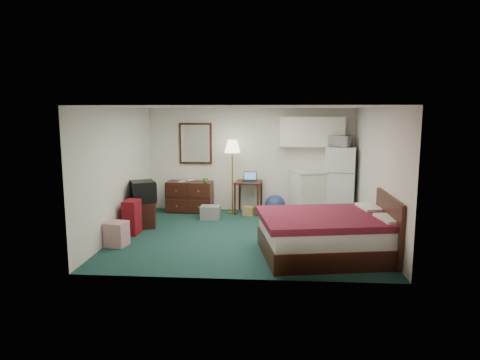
# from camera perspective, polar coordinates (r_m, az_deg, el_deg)

# --- Properties ---
(floor) EXTENTS (5.00, 4.50, 0.01)m
(floor) POSITION_cam_1_polar(r_m,az_deg,el_deg) (8.51, 0.65, -7.38)
(floor) COLOR #163B37
(floor) RESTS_ON ground
(ceiling) EXTENTS (5.00, 4.50, 0.01)m
(ceiling) POSITION_cam_1_polar(r_m,az_deg,el_deg) (8.17, 0.68, 9.70)
(ceiling) COLOR white
(ceiling) RESTS_ON walls
(walls) EXTENTS (5.01, 4.51, 2.50)m
(walls) POSITION_cam_1_polar(r_m,az_deg,el_deg) (8.25, 0.66, 0.98)
(walls) COLOR white
(walls) RESTS_ON floor
(mirror) EXTENTS (0.80, 0.06, 1.00)m
(mirror) POSITION_cam_1_polar(r_m,az_deg,el_deg) (10.56, -5.94, 4.88)
(mirror) COLOR white
(mirror) RESTS_ON walls
(upper_cabinets) EXTENTS (1.50, 0.35, 0.70)m
(upper_cabinets) POSITION_cam_1_polar(r_m,az_deg,el_deg) (10.28, 9.54, 6.37)
(upper_cabinets) COLOR white
(upper_cabinets) RESTS_ON walls
(headboard) EXTENTS (0.06, 1.56, 1.00)m
(headboard) POSITION_cam_1_polar(r_m,az_deg,el_deg) (7.55, 19.18, -5.70)
(headboard) COLOR black
(headboard) RESTS_ON walls
(dresser) EXTENTS (1.12, 0.55, 0.75)m
(dresser) POSITION_cam_1_polar(r_m,az_deg,el_deg) (10.47, -6.70, -2.22)
(dresser) COLOR black
(dresser) RESTS_ON floor
(floor_lamp) EXTENTS (0.48, 0.48, 1.76)m
(floor_lamp) POSITION_cam_1_polar(r_m,az_deg,el_deg) (10.21, -1.02, 0.43)
(floor_lamp) COLOR gold
(floor_lamp) RESTS_ON floor
(desk) EXTENTS (0.68, 0.68, 0.77)m
(desk) POSITION_cam_1_polar(r_m,az_deg,el_deg) (10.29, 1.13, -2.30)
(desk) COLOR black
(desk) RESTS_ON floor
(exercise_ball) EXTENTS (0.61, 0.61, 0.49)m
(exercise_ball) POSITION_cam_1_polar(r_m,az_deg,el_deg) (10.09, 4.70, -3.37)
(exercise_ball) COLOR navy
(exercise_ball) RESTS_ON floor
(kitchen_counter) EXTENTS (1.09, 0.94, 1.01)m
(kitchen_counter) POSITION_cam_1_polar(r_m,az_deg,el_deg) (10.29, 9.78, -1.74)
(kitchen_counter) COLOR white
(kitchen_counter) RESTS_ON floor
(fridge) EXTENTS (0.80, 0.80, 1.61)m
(fridge) POSITION_cam_1_polar(r_m,az_deg,el_deg) (10.28, 13.25, -0.15)
(fridge) COLOR white
(fridge) RESTS_ON floor
(bed) EXTENTS (2.43, 2.05, 0.70)m
(bed) POSITION_cam_1_polar(r_m,az_deg,el_deg) (7.41, 11.70, -7.27)
(bed) COLOR #52051D
(bed) RESTS_ON floor
(tv_stand) EXTENTS (0.65, 0.69, 0.53)m
(tv_stand) POSITION_cam_1_polar(r_m,az_deg,el_deg) (9.33, -12.83, -4.45)
(tv_stand) COLOR black
(tv_stand) RESTS_ON floor
(suitcase) EXTENTS (0.28, 0.43, 0.68)m
(suitcase) POSITION_cam_1_polar(r_m,az_deg,el_deg) (8.79, -14.20, -4.83)
(suitcase) COLOR #5C0E0E
(suitcase) RESTS_ON floor
(retail_box) EXTENTS (0.40, 0.40, 0.44)m
(retail_box) POSITION_cam_1_polar(r_m,az_deg,el_deg) (8.12, -16.12, -6.92)
(retail_box) COLOR silver
(retail_box) RESTS_ON floor
(file_bin) EXTENTS (0.44, 0.33, 0.30)m
(file_bin) POSITION_cam_1_polar(r_m,az_deg,el_deg) (9.77, -3.97, -4.32)
(file_bin) COLOR gray
(file_bin) RESTS_ON floor
(cardboard_box_a) EXTENTS (0.30, 0.28, 0.21)m
(cardboard_box_a) POSITION_cam_1_polar(r_m,az_deg,el_deg) (10.10, 1.19, -4.13)
(cardboard_box_a) COLOR tan
(cardboard_box_a) RESTS_ON floor
(cardboard_box_b) EXTENTS (0.26, 0.29, 0.26)m
(cardboard_box_b) POSITION_cam_1_polar(r_m,az_deg,el_deg) (9.58, 4.81, -4.74)
(cardboard_box_b) COLOR tan
(cardboard_box_b) RESTS_ON floor
(laptop) EXTENTS (0.36, 0.31, 0.22)m
(laptop) POSITION_cam_1_polar(r_m,az_deg,el_deg) (10.20, 1.24, 0.42)
(laptop) COLOR black
(laptop) RESTS_ON desk
(crt_tv) EXTENTS (0.66, 0.68, 0.45)m
(crt_tv) POSITION_cam_1_polar(r_m,az_deg,el_deg) (9.21, -12.80, -1.52)
(crt_tv) COLOR black
(crt_tv) RESTS_ON tv_stand
(microwave) EXTENTS (0.55, 0.48, 0.33)m
(microwave) POSITION_cam_1_polar(r_m,az_deg,el_deg) (10.19, 13.22, 5.26)
(microwave) COLOR white
(microwave) RESTS_ON fridge
(book_a) EXTENTS (0.16, 0.06, 0.22)m
(book_a) POSITION_cam_1_polar(r_m,az_deg,el_deg) (10.42, -8.05, 0.38)
(book_a) COLOR tan
(book_a) RESTS_ON dresser
(book_b) EXTENTS (0.17, 0.04, 0.23)m
(book_b) POSITION_cam_1_polar(r_m,az_deg,el_deg) (10.52, -7.06, 0.52)
(book_b) COLOR tan
(book_b) RESTS_ON dresser
(mug) EXTENTS (0.14, 0.11, 0.13)m
(mug) POSITION_cam_1_polar(r_m,az_deg,el_deg) (10.18, -4.63, 0.00)
(mug) COLOR #377A31
(mug) RESTS_ON dresser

